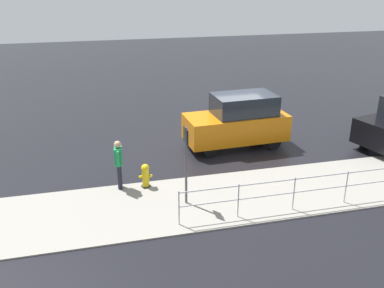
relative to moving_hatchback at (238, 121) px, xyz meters
name	(u,v)px	position (x,y,z in m)	size (l,w,h in m)	color
ground_plane	(237,143)	(-0.10, -0.26, -1.03)	(60.00, 60.00, 0.00)	black
kerb_strip	(283,191)	(-0.10, 3.94, -1.01)	(24.00, 3.20, 0.04)	gray
moving_hatchback	(238,121)	(0.00, 0.00, 0.00)	(3.98, 1.91, 2.06)	orange
fire_hydrant	(146,176)	(4.00, 2.64, -0.63)	(0.42, 0.31, 0.80)	gold
pedestrian	(119,161)	(4.80, 2.55, -0.07)	(0.28, 0.57, 1.62)	#1E8C4C
metal_railing	(321,185)	(-0.70, 5.08, -0.31)	(8.35, 0.04, 1.05)	#B7BABF
sign_post	(186,155)	(3.00, 3.98, 0.55)	(0.07, 0.44, 2.40)	#4C4C51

